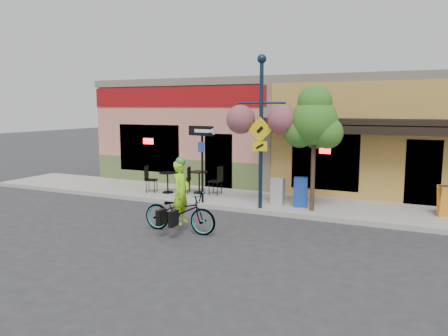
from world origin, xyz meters
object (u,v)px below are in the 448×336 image
Objects in this scene: building at (318,131)px; newspaper_box_grey at (278,191)px; street_tree at (314,148)px; one_way_sign at (202,165)px; lamp_post at (261,133)px; newspaper_box_blue at (301,192)px; cyclist_rider at (181,202)px; bicycle at (180,212)px.

newspaper_box_grey is (0.09, -6.02, -1.66)m from building.
street_tree is (1.25, -0.40, 1.51)m from newspaper_box_grey.
one_way_sign is 3.71m from street_tree.
newspaper_box_blue is (1.10, 0.75, -1.92)m from lamp_post.
newspaper_box_grey is (1.48, 3.71, -0.25)m from cyclist_rider.
lamp_post is at bearing -23.74° from bicycle.
one_way_sign is at bearing 174.56° from lamp_post.
building is at bearing 101.75° from street_tree.
bicycle is 0.29m from cyclist_rider.
bicycle is 2.38× the size of newspaper_box_grey.
newspaper_box_blue is at bearing -81.87° from building.
street_tree is at bearing -20.73° from newspaper_box_grey.
newspaper_box_blue is 0.24× the size of street_tree.
newspaper_box_blue is (0.86, -6.00, -1.62)m from building.
newspaper_box_grey is (1.53, 3.71, 0.04)m from bicycle.
newspaper_box_blue is (3.16, 0.79, -0.81)m from one_way_sign.
newspaper_box_grey is at bearing 24.96° from one_way_sign.
lamp_post reaches higher than cyclist_rider.
cyclist_rider is at bearing -91.77° from bicycle.
cyclist_rider is 4.35m from newspaper_box_blue.
one_way_sign is at bearing -108.69° from building.
bicycle is 3.18m from one_way_sign.
building is 19.14× the size of newspaper_box_blue.
one_way_sign is at bearing 15.39° from cyclist_rider.
street_tree is (2.78, 3.30, 1.55)m from bicycle.
lamp_post is 2.33m from one_way_sign.
bicycle is 4.01m from newspaper_box_grey.
lamp_post reaches higher than newspaper_box_blue.
street_tree is at bearing -52.68° from newspaper_box_blue.
bicycle is 1.25× the size of cyclist_rider.
newspaper_box_blue is at bearing 20.99° from one_way_sign.
building is at bearing 86.55° from newspaper_box_blue.
newspaper_box_grey is at bearing -23.55° from cyclist_rider.
street_tree reaches higher than one_way_sign.
lamp_post is (1.20, 2.97, 1.99)m from bicycle.
building is 6.56m from street_tree.
one_way_sign is at bearing -174.15° from street_tree.
cyclist_rider is 4.47m from street_tree.
cyclist_rider is 3.61m from lamp_post.
newspaper_box_blue is at bearing 138.90° from street_tree.
street_tree is (3.63, 0.37, 0.66)m from one_way_sign.
street_tree reaches higher than bicycle.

